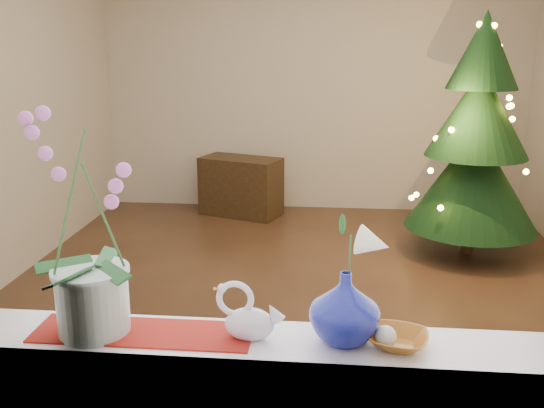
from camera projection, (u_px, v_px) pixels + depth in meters
The scene contains 14 objects.
ground at pixel (299, 298), 4.41m from camera, with size 5.00×5.00×0.00m, color #392317.
wall_back at pixel (313, 85), 6.46m from camera, with size 4.50×0.10×2.70m, color beige.
wall_front at pixel (255, 219), 1.66m from camera, with size 4.50×0.10×2.70m, color beige.
windowsill at pixel (261, 344), 1.90m from camera, with size 2.20×0.26×0.04m, color white.
window_frame at pixel (256, 89), 1.59m from camera, with size 2.22×0.06×1.60m, color white, non-canonical shape.
runner at pixel (143, 332), 1.93m from camera, with size 0.70×0.20×0.01m, color maroon.
orchid_pot at pixel (86, 225), 1.84m from camera, with size 0.25×0.25×0.72m, color beige, non-canonical shape.
swan at pixel (249, 312), 1.87m from camera, with size 0.21×0.10×0.18m, color silver, non-canonical shape.
blue_vase at pixel (345, 302), 1.85m from camera, with size 0.25×0.25×0.26m, color navy.
lily at pixel (347, 231), 1.79m from camera, with size 0.14×0.08×0.20m, color white, non-canonical shape.
paperweight at pixel (386, 337), 1.84m from camera, with size 0.07×0.07×0.07m, color silver.
amber_dish at pixel (398, 341), 1.84m from camera, with size 0.15×0.15×0.04m, color #965718.
xmas_tree at pixel (477, 137), 5.10m from camera, with size 1.12×1.12×2.06m, color black, non-canonical shape.
side_table at pixel (241, 186), 6.44m from camera, with size 0.83×0.41×0.62m, color black.
Camera 1 is at (0.20, -4.08, 1.83)m, focal length 40.00 mm.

